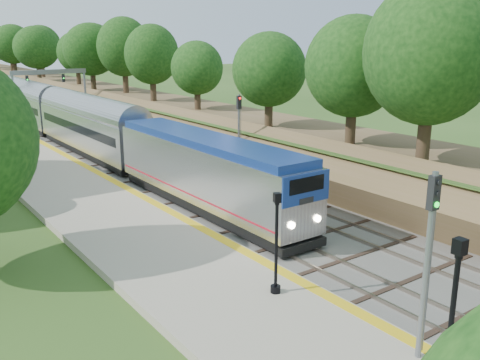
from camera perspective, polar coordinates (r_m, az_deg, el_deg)
trackbed at (r=70.23m, az=-20.83°, el=6.12°), size 9.50×170.00×0.28m
platform at (r=27.26m, az=-10.77°, el=-5.85°), size 6.40×68.00×0.38m
yellow_stripe at (r=28.41m, az=-5.57°, el=-4.36°), size 0.55×68.00×0.01m
embankment at (r=72.55m, az=-14.56°, el=8.38°), size 10.64×170.00×11.70m
signal_gantry at (r=65.04m, az=-19.63°, el=9.82°), size 8.40×0.38×6.20m
train at (r=73.95m, az=-23.43°, el=7.88°), size 2.79×112.12×4.10m
lamppost_mid at (r=15.40m, az=21.52°, el=-14.68°), size 0.45×0.45×4.59m
lamppost_far at (r=20.09m, az=3.88°, el=-7.37°), size 0.39×0.39×3.95m
signal_platform at (r=16.38m, az=19.47°, el=-6.77°), size 0.34×0.27×5.80m
signal_farside at (r=38.11m, az=-0.11°, el=5.77°), size 0.32×0.25×5.76m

